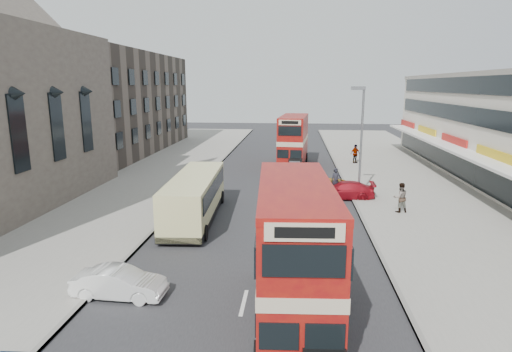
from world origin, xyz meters
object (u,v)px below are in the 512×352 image
at_px(street_lamp, 361,134).
at_px(car_right_b, 328,186).
at_px(coach, 195,196).
at_px(bus_second, 293,141).
at_px(pedestrian_near, 400,197).
at_px(bus_main, 295,253).
at_px(car_left_front, 119,283).
at_px(car_right_a, 344,190).
at_px(cyclist, 335,188).
at_px(pedestrian_far, 355,154).

xyz_separation_m(street_lamp, car_right_b, (-2.06, 1.47, -4.23)).
relative_size(street_lamp, car_right_b, 2.04).
relative_size(street_lamp, coach, 0.83).
distance_m(bus_second, coach, 19.26).
bearing_deg(pedestrian_near, car_right_b, -63.37).
height_order(bus_main, pedestrian_near, bus_main).
bearing_deg(bus_second, bus_main, 95.35).
distance_m(coach, car_left_front, 10.09).
xyz_separation_m(bus_main, car_right_b, (2.55, 18.55, -2.00)).
bearing_deg(bus_second, coach, 76.91).
distance_m(car_right_a, cyclist, 0.64).
relative_size(car_left_front, car_right_b, 0.92).
relative_size(bus_main, car_right_a, 1.99).
bearing_deg(pedestrian_far, car_left_front, -145.55).
bearing_deg(street_lamp, pedestrian_near, -60.03).
bearing_deg(pedestrian_near, street_lamp, -72.34).
bearing_deg(bus_main, car_left_front, -12.32).
bearing_deg(cyclist, car_right_b, 103.99).
relative_size(bus_second, car_left_front, 2.53).
xyz_separation_m(bus_main, cyclist, (2.99, 17.13, -1.80)).
xyz_separation_m(bus_main, car_left_front, (-6.85, 1.08, -1.96)).
bearing_deg(car_right_a, car_right_b, -148.18).
bearing_deg(cyclist, bus_main, -103.29).
relative_size(bus_second, car_right_b, 2.32).
bearing_deg(coach, pedestrian_near, 6.78).
distance_m(car_left_front, car_right_b, 19.84).
bearing_deg(car_right_a, pedestrian_near, 43.43).
bearing_deg(pedestrian_far, pedestrian_near, -120.14).
distance_m(car_left_front, cyclist, 18.83).
bearing_deg(bus_main, bus_second, -92.93).
bearing_deg(street_lamp, car_left_front, -125.60).
bearing_deg(bus_second, car_right_b, 109.30).
bearing_deg(bus_main, pedestrian_near, -120.33).
bearing_deg(coach, street_lamp, 26.04).
relative_size(car_right_b, cyclist, 1.78).
relative_size(street_lamp, bus_second, 0.88).
height_order(bus_second, coach, bus_second).
distance_m(street_lamp, car_right_b, 4.93).
relative_size(bus_main, car_right_b, 2.23).
height_order(car_right_b, pedestrian_near, pedestrian_near).
height_order(street_lamp, bus_main, street_lamp).
bearing_deg(cyclist, car_right_a, -29.87).
height_order(car_left_front, car_right_b, car_left_front).
xyz_separation_m(bus_second, car_left_front, (-6.61, -28.32, -2.03)).
relative_size(pedestrian_far, cyclist, 0.88).
height_order(car_left_front, pedestrian_far, pedestrian_far).
xyz_separation_m(coach, car_right_b, (8.72, 7.45, -0.97)).
relative_size(bus_main, coach, 0.90).
xyz_separation_m(pedestrian_far, cyclist, (-3.26, -13.75, -0.38)).
height_order(bus_main, bus_second, bus_second).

